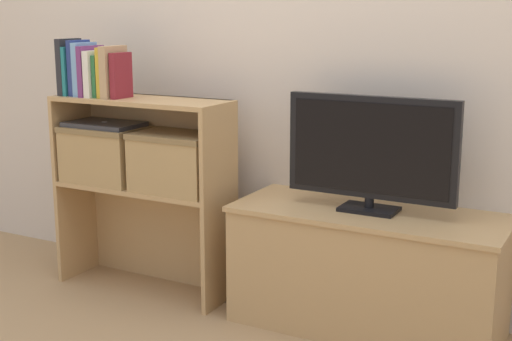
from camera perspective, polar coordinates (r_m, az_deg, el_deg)
ground_plane at (r=2.99m, az=-1.32°, el=-12.15°), size 16.00×16.00×0.00m
wall_back at (r=3.12m, az=2.83°, el=11.64°), size 10.00×0.05×2.40m
tv_stand at (r=2.89m, az=8.86°, el=-7.88°), size 1.07×0.44×0.49m
tv at (r=2.76m, az=9.18°, el=1.59°), size 0.67×0.14×0.45m
bookshelf_lower_tier at (r=3.34m, az=-8.30°, el=-4.04°), size 0.82×0.28×0.49m
bookshelf_upper_tier at (r=3.24m, az=-8.58°, el=3.36°), size 0.82×0.28×0.39m
book_charcoal at (r=3.37m, az=-14.70°, el=8.03°), size 0.03×0.14×0.25m
book_teal at (r=3.36m, az=-14.35°, el=7.73°), size 0.02×0.14×0.22m
book_navy at (r=3.33m, az=-13.96°, el=7.98°), size 0.03×0.13×0.25m
book_skyblue at (r=3.31m, az=-13.53°, el=7.88°), size 0.03×0.14×0.24m
book_plum at (r=3.29m, az=-13.05°, el=7.75°), size 0.03×0.16×0.22m
book_ivory at (r=3.27m, az=-12.58°, el=7.58°), size 0.03×0.16×0.20m
book_forest at (r=3.25m, az=-12.18°, el=7.40°), size 0.02×0.12×0.19m
book_mustard at (r=3.23m, az=-11.81°, el=7.69°), size 0.03×0.12×0.22m
book_tan at (r=3.21m, az=-11.32°, el=7.74°), size 0.04×0.15×0.23m
book_maroon at (r=3.18m, az=-10.75°, el=7.47°), size 0.03×0.12×0.20m
storage_basket_left at (r=3.33m, az=-11.93°, el=1.49°), size 0.37×0.25×0.25m
storage_basket_right at (r=3.09m, az=-6.37°, el=0.85°), size 0.37×0.25×0.25m
laptop at (r=3.30m, az=-12.03°, el=3.64°), size 0.34×0.21×0.02m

